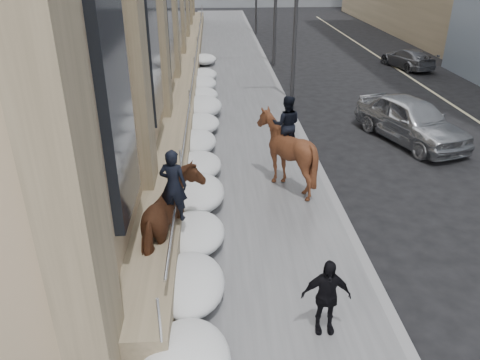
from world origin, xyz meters
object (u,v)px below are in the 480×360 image
mounted_horse_right (286,149)px  car_silver (411,120)px  car_grey (407,58)px  mounted_horse_left (172,217)px  pedestrian (326,296)px

mounted_horse_right → car_silver: mounted_horse_right is taller
mounted_horse_right → car_grey: mounted_horse_right is taller
car_silver → car_grey: size_ratio=1.24×
mounted_horse_left → car_silver: (8.49, 7.24, -0.34)m
car_silver → car_grey: car_silver is taller
mounted_horse_left → mounted_horse_right: (3.12, 3.51, 0.15)m
car_silver → mounted_horse_left: bearing=-158.6°
mounted_horse_left → mounted_horse_right: 4.70m
mounted_horse_right → car_grey: bearing=-113.8°
car_grey → mounted_horse_left: bearing=42.0°
pedestrian → car_silver: 11.25m
mounted_horse_right → pedestrian: bearing=97.3°
mounted_horse_left → pedestrian: 3.98m
car_grey → car_silver: bearing=55.4°
mounted_horse_left → car_silver: bearing=-126.5°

